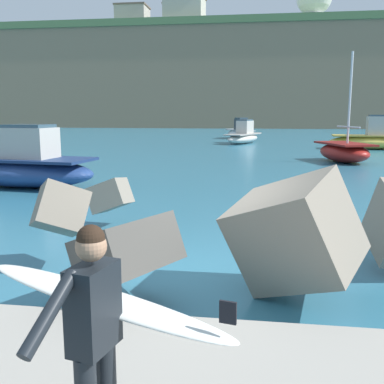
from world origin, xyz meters
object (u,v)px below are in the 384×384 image
surfer_with_board (99,322)px  boat_near_right (243,136)px  radar_dome (314,2)px  station_building_west (176,21)px  boat_mid_right (374,139)px  station_building_central (133,20)px  station_building_east (124,32)px  station_building_annex (185,11)px  boat_near_centre (344,152)px  boat_far_left (240,132)px  boat_mid_left (22,167)px

surfer_with_board → boat_near_right: 37.84m
radar_dome → station_building_west: radar_dome is taller
boat_mid_right → station_building_central: size_ratio=1.01×
station_building_east → station_building_annex: (16.18, -15.16, 0.79)m
boat_near_centre → boat_near_right: 15.88m
station_building_west → surfer_with_board: bearing=-80.1°
station_building_annex → boat_mid_right: bearing=-66.3°
station_building_central → station_building_west: bearing=25.5°
boat_mid_right → boat_far_left: 16.18m
boat_near_right → station_building_west: (-16.30, 56.56, 20.83)m
surfer_with_board → radar_dome: bearing=83.1°
boat_mid_right → station_building_west: size_ratio=0.88×
station_building_east → station_building_central: bearing=-63.0°
boat_far_left → station_building_annex: 45.81m
boat_mid_left → station_building_annex: (-5.31, 71.32, 20.51)m
boat_near_right → station_building_central: size_ratio=0.92×
boat_near_centre → boat_near_right: boat_near_centre is taller
station_building_east → station_building_annex: size_ratio=0.81×
station_building_annex → radar_dome: bearing=21.6°
boat_near_centre → station_building_east: bearing=114.6°
surfer_with_board → station_building_west: 97.94m
boat_near_right → boat_mid_left: (-7.35, -25.13, 0.09)m
boat_far_left → boat_near_right: bearing=-85.2°
boat_mid_left → boat_far_left: (6.75, 32.21, -0.05)m
surfer_with_board → boat_near_right: boat_near_right is taller
boat_mid_right → surfer_with_board: bearing=-106.6°
boat_mid_left → radar_dome: size_ratio=0.61×
boat_far_left → station_building_annex: bearing=107.1°
station_building_central → station_building_east: size_ratio=0.96×
boat_mid_right → boat_mid_left: bearing=-130.9°
boat_near_centre → station_building_annex: size_ratio=0.72×
boat_near_centre → radar_dome: radar_dome is taller
station_building_east → radar_dome: bearing=-7.8°
boat_near_right → boat_mid_right: (9.89, -5.24, 0.14)m
boat_mid_right → station_building_east: (-38.74, 66.59, 19.67)m
station_building_west → station_building_central: size_ratio=1.16×
boat_near_right → boat_far_left: bearing=94.8°
surfer_with_board → radar_dome: radar_dome is taller
surfer_with_board → station_building_annex: bearing=98.7°
boat_mid_left → boat_near_right: bearing=73.7°
boat_mid_left → station_building_east: size_ratio=0.92×
boat_far_left → radar_dome: (12.20, 48.72, 23.47)m
boat_mid_left → station_building_central: station_building_central is taller
boat_mid_right → boat_far_left: size_ratio=1.17×
boat_far_left → station_building_west: 55.92m
surfer_with_board → boat_near_centre: boat_near_centre is taller
surfer_with_board → boat_near_right: (-0.20, 37.84, -0.62)m
boat_mid_right → boat_far_left: boat_mid_right is taller
boat_mid_right → station_building_annex: size_ratio=0.79×
surfer_with_board → radar_dome: size_ratio=0.21×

